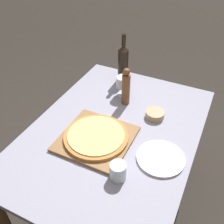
{
  "coord_description": "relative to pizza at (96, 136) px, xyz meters",
  "views": [
    {
      "loc": [
        0.47,
        -0.99,
        1.77
      ],
      "look_at": [
        -0.05,
        0.08,
        0.8
      ],
      "focal_mm": 42.0,
      "sensor_mm": 36.0,
      "label": 1
    }
  ],
  "objects": [
    {
      "name": "ground_plane",
      "position": [
        0.05,
        0.11,
        -0.77
      ],
      "size": [
        12.0,
        12.0,
        0.0
      ],
      "primitive_type": "plane",
      "color": "#2D2823"
    },
    {
      "name": "dining_table",
      "position": [
        0.05,
        0.11,
        -0.13
      ],
      "size": [
        0.92,
        1.29,
        0.74
      ],
      "color": "#9393A8",
      "rests_on": "ground_plane"
    },
    {
      "name": "cutting_board",
      "position": [
        0.0,
        0.0,
        -0.02
      ],
      "size": [
        0.38,
        0.37,
        0.02
      ],
      "color": "olive",
      "rests_on": "dining_table"
    },
    {
      "name": "pizza",
      "position": [
        0.0,
        0.0,
        0.0
      ],
      "size": [
        0.35,
        0.35,
        0.02
      ],
      "color": "#BC7A3D",
      "rests_on": "cutting_board"
    },
    {
      "name": "wine_bottle",
      "position": [
        -0.12,
        0.63,
        0.11
      ],
      "size": [
        0.07,
        0.07,
        0.35
      ],
      "color": "black",
      "rests_on": "dining_table"
    },
    {
      "name": "pepper_mill",
      "position": [
        0.01,
        0.38,
        0.09
      ],
      "size": [
        0.05,
        0.05,
        0.25
      ],
      "color": "brown",
      "rests_on": "dining_table"
    },
    {
      "name": "wine_glass",
      "position": [
        -0.04,
        0.45,
        0.07
      ],
      "size": [
        0.09,
        0.09,
        0.14
      ],
      "color": "silver",
      "rests_on": "dining_table"
    },
    {
      "name": "small_bowl",
      "position": [
        0.23,
        0.33,
        -0.01
      ],
      "size": [
        0.11,
        0.11,
        0.04
      ],
      "color": "tan",
      "rests_on": "dining_table"
    },
    {
      "name": "drinking_tumbler",
      "position": [
        0.21,
        -0.18,
        0.02
      ],
      "size": [
        0.08,
        0.08,
        0.09
      ],
      "color": "silver",
      "rests_on": "dining_table"
    },
    {
      "name": "dinner_plate",
      "position": [
        0.36,
        0.02,
        -0.02
      ],
      "size": [
        0.25,
        0.25,
        0.01
      ],
      "color": "white",
      "rests_on": "dining_table"
    }
  ]
}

